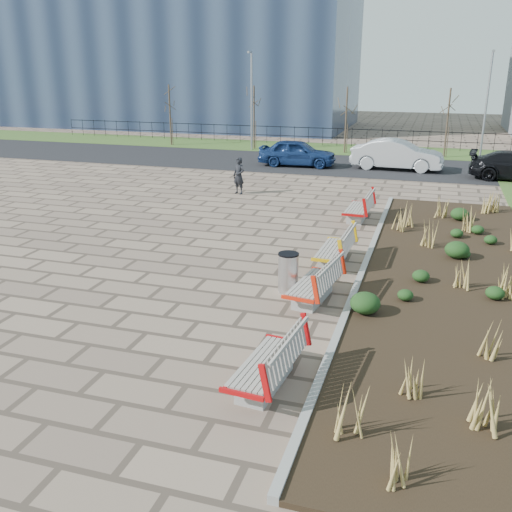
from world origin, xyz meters
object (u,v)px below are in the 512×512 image
(bench_d, at_px, (358,206))
(lamp_west, at_px, (252,102))
(bench_b, at_px, (313,281))
(car_blue, at_px, (297,153))
(bench_c, at_px, (334,247))
(car_silver, at_px, (397,155))
(bench_a, at_px, (265,361))
(pedestrian, at_px, (239,176))
(lamp_east, at_px, (486,107))
(litter_bin, at_px, (288,273))

(bench_d, xyz_separation_m, lamp_west, (-9.00, 15.44, 2.54))
(bench_b, height_order, car_blue, car_blue)
(bench_c, distance_m, car_silver, 15.90)
(bench_a, relative_size, pedestrian, 1.33)
(pedestrian, distance_m, lamp_east, 16.59)
(bench_d, bearing_deg, lamp_east, 73.91)
(lamp_east, bearing_deg, pedestrian, -129.84)
(lamp_west, bearing_deg, car_blue, -49.90)
(bench_c, height_order, litter_bin, bench_c)
(bench_a, relative_size, bench_b, 1.00)
(lamp_east, bearing_deg, bench_b, -102.15)
(bench_d, bearing_deg, car_silver, 88.86)
(bench_a, distance_m, bench_b, 4.02)
(car_blue, distance_m, lamp_east, 11.22)
(litter_bin, xyz_separation_m, lamp_west, (-8.30, 22.87, 2.55))
(lamp_east, bearing_deg, car_blue, -152.60)
(litter_bin, bearing_deg, car_blue, 102.78)
(bench_d, xyz_separation_m, pedestrian, (-5.53, 2.82, 0.29))
(bench_c, distance_m, lamp_west, 22.49)
(bench_a, relative_size, bench_d, 1.00)
(car_blue, bearing_deg, bench_b, -168.48)
(bench_b, distance_m, lamp_east, 23.90)
(lamp_east, bearing_deg, bench_a, -100.40)
(litter_bin, relative_size, car_blue, 0.23)
(litter_bin, bearing_deg, bench_d, 84.58)
(bench_b, height_order, bench_d, same)
(litter_bin, height_order, car_blue, car_blue)
(bench_d, height_order, lamp_east, lamp_east)
(car_silver, xyz_separation_m, lamp_east, (4.43, 4.56, 2.24))
(bench_d, distance_m, car_blue, 11.42)
(bench_b, bearing_deg, pedestrian, 125.08)
(bench_c, relative_size, car_blue, 0.50)
(lamp_east, bearing_deg, bench_d, -107.95)
(car_blue, bearing_deg, car_silver, -87.87)
(bench_c, xyz_separation_m, litter_bin, (-0.70, -2.41, -0.01))
(bench_a, height_order, lamp_east, lamp_east)
(pedestrian, relative_size, lamp_east, 0.26)
(car_blue, distance_m, car_silver, 5.34)
(pedestrian, height_order, lamp_west, lamp_west)
(bench_c, xyz_separation_m, pedestrian, (-5.53, 7.84, 0.29))
(bench_b, distance_m, car_blue, 18.79)
(bench_a, distance_m, lamp_west, 28.81)
(bench_b, relative_size, lamp_west, 0.35)
(bench_c, height_order, lamp_east, lamp_east)
(bench_c, relative_size, bench_d, 1.00)
(bench_b, xyz_separation_m, bench_d, (0.00, 7.79, 0.00))
(pedestrian, bearing_deg, lamp_west, 127.00)
(lamp_west, bearing_deg, bench_b, -68.82)
(car_blue, bearing_deg, lamp_east, -65.71)
(bench_b, bearing_deg, bench_c, 97.55)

